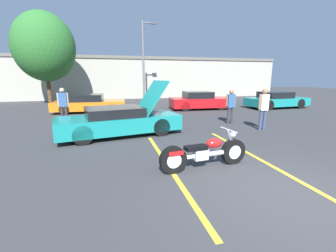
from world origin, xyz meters
TOP-DOWN VIEW (x-y plane):
  - ground_plane at (0.00, 0.00)m, footprint 80.00×80.00m
  - parking_stripe_foreground at (-1.99, 2.07)m, footprint 0.12×5.81m
  - parking_stripe_middle at (0.66, 2.07)m, footprint 0.12×5.81m
  - far_building at (0.00, 22.91)m, footprint 32.00×4.20m
  - light_pole at (-0.37, 16.62)m, footprint 1.21×0.28m
  - tree_background at (-8.19, 17.09)m, footprint 4.63×4.63m
  - motorcycle at (-1.13, 1.73)m, footprint 2.44×0.70m
  - show_car_hood_open at (-3.06, 5.70)m, footprint 4.98×2.63m
  - parked_car_left_row at (-4.77, 12.33)m, footprint 4.65×2.03m
  - parked_car_mid_row at (2.85, 11.83)m, footprint 4.31×2.09m
  - parked_car_right_row at (8.66, 10.97)m, footprint 4.65×2.12m
  - spectator_near_motorcycle at (2.39, 6.65)m, footprint 0.52×0.22m
  - spectator_by_show_car at (3.06, 5.05)m, footprint 0.52×0.24m
  - spectator_midground at (-5.64, 8.62)m, footprint 0.52×0.23m

SIDE VIEW (x-z plane):
  - ground_plane at x=0.00m, z-range 0.00..0.00m
  - parking_stripe_foreground at x=-1.99m, z-range 0.00..0.01m
  - parking_stripe_middle at x=0.66m, z-range 0.00..0.01m
  - motorcycle at x=-1.13m, z-range -0.09..0.89m
  - parked_car_left_row at x=-4.77m, z-range -0.03..1.15m
  - show_car_hood_open at x=-3.06m, z-range -0.49..1.66m
  - parked_car_right_row at x=8.66m, z-range -0.02..1.19m
  - parked_car_mid_row at x=2.85m, z-range -0.03..1.24m
  - spectator_near_motorcycle at x=2.39m, z-range 0.16..1.85m
  - spectator_midground at x=-5.64m, z-range 0.18..1.96m
  - spectator_by_show_car at x=3.06m, z-range 0.18..1.99m
  - far_building at x=0.00m, z-range 0.14..4.54m
  - light_pole at x=-0.37m, z-range 0.38..7.23m
  - tree_background at x=-8.19m, z-range 0.96..8.21m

